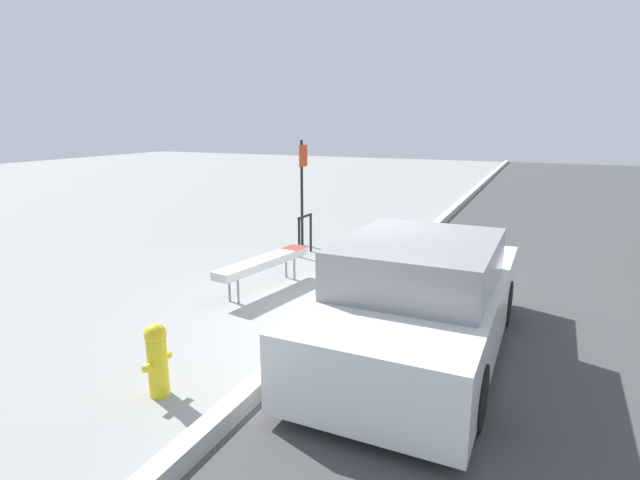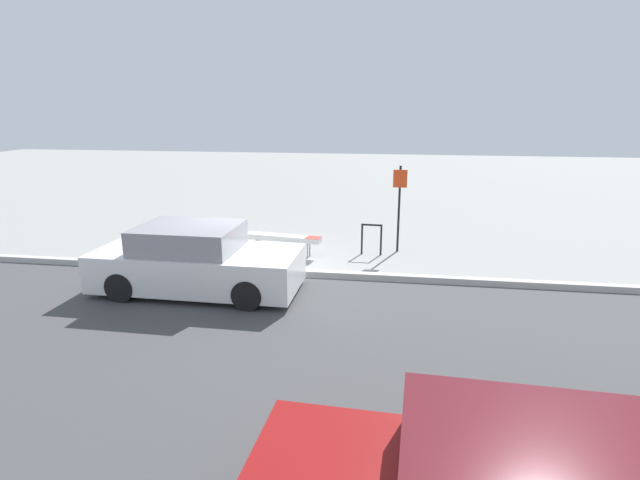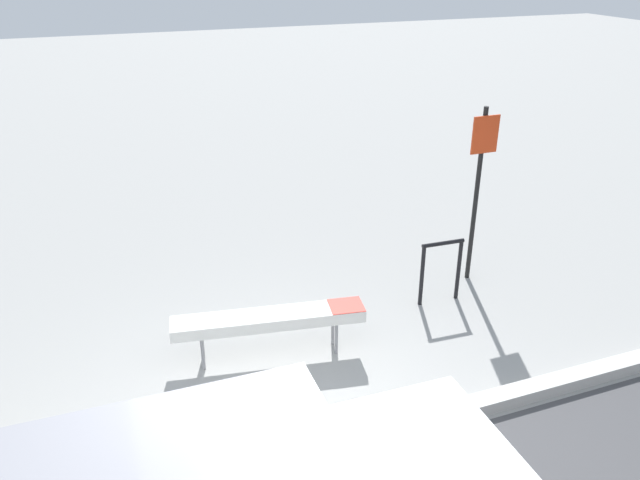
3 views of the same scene
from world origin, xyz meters
name	(u,v)px [view 1 (image 1 of 3)]	position (x,y,z in m)	size (l,w,h in m)	color
ground_plane	(346,309)	(0.00, 0.00, 0.00)	(60.00, 60.00, 0.00)	gray
curb	(346,305)	(0.00, 0.00, 0.07)	(60.00, 0.20, 0.13)	#B7B7B2
bench	(264,262)	(0.26, 1.54, 0.46)	(2.06, 0.65, 0.54)	gray
bike_rack	(305,231)	(2.54, 1.91, 0.50)	(0.55, 0.07, 0.83)	black
sign_post	(302,183)	(3.23, 2.30, 1.38)	(0.36, 0.08, 2.30)	black
fire_hydrant	(157,357)	(-2.98, 0.85, 0.41)	(0.36, 0.22, 0.77)	gold
parked_car_near	(420,301)	(-0.95, -1.30, 0.65)	(4.26, 1.88, 1.41)	black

